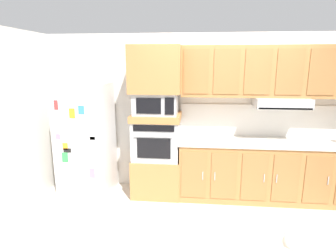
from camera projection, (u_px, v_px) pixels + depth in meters
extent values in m
plane|color=beige|center=(220.00, 221.00, 3.71)|extent=(9.60, 9.60, 0.00)
cube|color=silver|center=(217.00, 114.00, 4.51)|extent=(6.20, 0.12, 2.50)
cube|color=silver|center=(10.00, 125.00, 3.71)|extent=(0.12, 7.10, 2.50)
cube|color=white|center=(86.00, 140.00, 4.38)|extent=(0.76, 0.70, 1.76)
cylinder|color=silver|center=(98.00, 140.00, 3.97)|extent=(0.02, 0.02, 1.10)
cube|color=white|center=(92.00, 135.00, 3.98)|extent=(0.09, 0.01, 0.13)
cube|color=green|center=(65.00, 157.00, 4.09)|extent=(0.09, 0.01, 0.15)
cube|color=pink|center=(92.00, 173.00, 4.11)|extent=(0.09, 0.01, 0.15)
cube|color=#337FDB|center=(81.00, 110.00, 3.91)|extent=(0.09, 0.01, 0.12)
cube|color=orange|center=(65.00, 146.00, 4.06)|extent=(0.08, 0.01, 0.10)
cube|color=red|center=(56.00, 105.00, 3.93)|extent=(0.06, 0.01, 0.14)
cube|color=pink|center=(58.00, 137.00, 4.03)|extent=(0.07, 0.01, 0.08)
cube|color=orange|center=(72.00, 113.00, 3.93)|extent=(0.08, 0.01, 0.14)
cube|color=white|center=(93.00, 142.00, 4.00)|extent=(0.08, 0.01, 0.16)
cube|color=black|center=(67.00, 150.00, 4.07)|extent=(0.11, 0.01, 0.06)
cube|color=#A8703D|center=(157.00, 175.00, 4.47)|extent=(0.74, 0.62, 0.60)
cube|color=#A8AAAF|center=(157.00, 139.00, 4.33)|extent=(0.70, 0.58, 0.60)
cube|color=black|center=(154.00, 148.00, 4.06)|extent=(0.49, 0.01, 0.30)
cube|color=black|center=(153.00, 128.00, 3.99)|extent=(0.59, 0.01, 0.09)
cylinder|color=#A8AAAF|center=(153.00, 136.00, 3.99)|extent=(0.56, 0.02, 0.02)
cube|color=#A8703D|center=(156.00, 117.00, 4.26)|extent=(0.74, 0.62, 0.10)
cube|color=#A8AAAF|center=(156.00, 103.00, 4.21)|extent=(0.64, 0.53, 0.32)
cube|color=black|center=(149.00, 106.00, 3.95)|extent=(0.35, 0.01, 0.22)
cube|color=black|center=(169.00, 106.00, 3.92)|extent=(0.13, 0.01, 0.24)
cube|color=#A8703D|center=(156.00, 69.00, 4.10)|extent=(0.74, 0.62, 0.68)
cube|color=#A8703D|center=(280.00, 172.00, 4.25)|extent=(3.03, 0.60, 0.88)
cube|color=#9A6738|center=(194.00, 175.00, 4.08)|extent=(0.36, 0.01, 0.70)
cylinder|color=#BCBCC1|center=(203.00, 176.00, 4.05)|extent=(0.01, 0.01, 0.12)
cube|color=#9A6738|center=(224.00, 176.00, 4.03)|extent=(0.36, 0.01, 0.70)
cylinder|color=#BCBCC1|center=(215.00, 176.00, 4.03)|extent=(0.01, 0.01, 0.12)
cube|color=#9A6738|center=(255.00, 177.00, 3.99)|extent=(0.36, 0.01, 0.70)
cylinder|color=#BCBCC1|center=(264.00, 178.00, 3.96)|extent=(0.01, 0.01, 0.12)
cube|color=#9A6738|center=(286.00, 179.00, 3.95)|extent=(0.36, 0.01, 0.70)
cylinder|color=#BCBCC1|center=(277.00, 179.00, 3.95)|extent=(0.01, 0.01, 0.12)
cube|color=#9A6738|center=(318.00, 180.00, 3.91)|extent=(0.36, 0.01, 0.70)
cylinder|color=#BCBCC1|center=(328.00, 181.00, 3.88)|extent=(0.01, 0.01, 0.12)
cube|color=beige|center=(282.00, 143.00, 4.15)|extent=(3.07, 0.64, 0.04)
cube|color=silver|center=(278.00, 121.00, 4.37)|extent=(3.07, 0.02, 0.50)
cube|color=#A8703D|center=(286.00, 72.00, 4.04)|extent=(3.03, 0.34, 0.74)
cube|color=#A8AAAF|center=(281.00, 102.00, 4.08)|extent=(0.76, 0.48, 0.14)
cube|color=black|center=(285.00, 109.00, 3.88)|extent=(0.72, 0.04, 0.02)
cube|color=#9A6738|center=(196.00, 72.00, 4.00)|extent=(0.36, 0.01, 0.63)
cube|color=#9A6738|center=(227.00, 72.00, 3.96)|extent=(0.36, 0.01, 0.63)
cube|color=#9A6738|center=(258.00, 72.00, 3.92)|extent=(0.36, 0.01, 0.63)
cube|color=#9A6738|center=(290.00, 72.00, 3.87)|extent=(0.36, 0.01, 0.63)
cube|color=#9A6738|center=(323.00, 72.00, 3.83)|extent=(0.36, 0.01, 0.63)
sphere|color=beige|center=(293.00, 243.00, 2.55)|extent=(0.19, 0.19, 0.19)
ellipsoid|color=gray|center=(297.00, 240.00, 2.62)|extent=(0.12, 0.12, 0.07)
cone|color=beige|center=(286.00, 232.00, 2.57)|extent=(0.05, 0.05, 0.06)
cone|color=beige|center=(301.00, 238.00, 2.48)|extent=(0.05, 0.05, 0.06)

